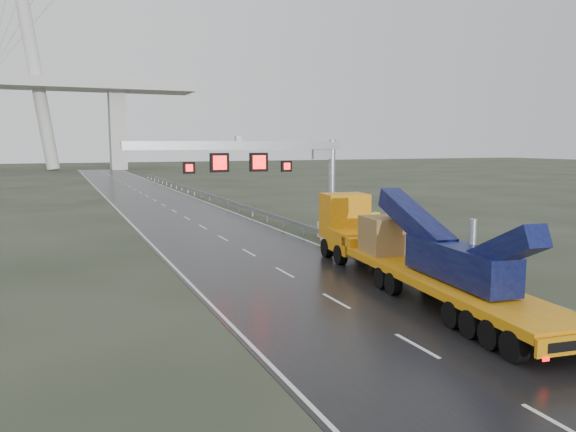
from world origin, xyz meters
name	(u,v)px	position (x,y,z in m)	size (l,w,h in m)	color
ground	(385,329)	(0.00, 0.00, 0.00)	(400.00, 400.00, 0.00)	#272E20
road	(174,211)	(0.00, 40.00, 0.01)	(11.00, 200.00, 0.02)	black
guardrail	(263,213)	(6.10, 30.00, 0.70)	(0.20, 140.00, 1.40)	gray
sign_gantry	(268,163)	(2.10, 17.99, 5.61)	(14.90, 1.20, 7.42)	#BABAB5
heavy_haul_truck	(398,247)	(4.45, 5.88, 1.81)	(5.00, 20.11, 4.68)	orange
exit_sign_pair	(368,223)	(7.52, 13.91, 1.78)	(1.40, 0.63, 2.54)	gray
striped_barrier	(322,229)	(7.08, 19.79, 0.58)	(0.68, 0.37, 1.16)	red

